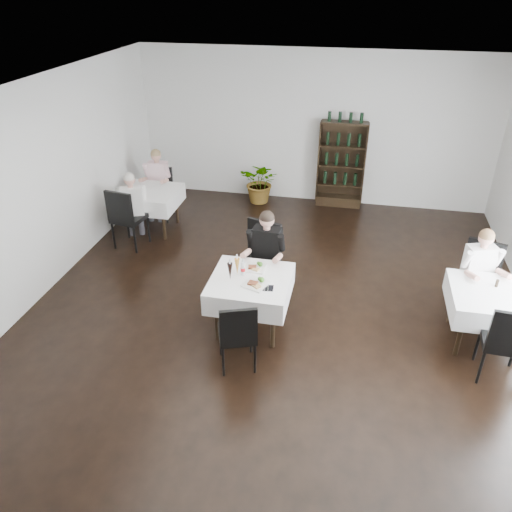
% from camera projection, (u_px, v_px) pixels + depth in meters
% --- Properties ---
extents(room_shell, '(9.00, 9.00, 9.00)m').
position_uv_depth(room_shell, '(274.00, 230.00, 6.02)').
color(room_shell, black).
rests_on(room_shell, ground).
extents(wine_shelf, '(0.90, 0.28, 1.75)m').
position_uv_depth(wine_shelf, '(341.00, 166.00, 9.90)').
color(wine_shelf, black).
rests_on(wine_shelf, ground).
extents(main_table, '(1.03, 1.03, 0.77)m').
position_uv_depth(main_table, '(251.00, 288.00, 6.51)').
color(main_table, black).
rests_on(main_table, ground).
extents(left_table, '(0.98, 0.98, 0.77)m').
position_uv_depth(left_table, '(151.00, 198.00, 9.06)').
color(left_table, black).
rests_on(left_table, ground).
extents(right_table, '(0.98, 0.98, 0.77)m').
position_uv_depth(right_table, '(490.00, 302.00, 6.24)').
color(right_table, black).
rests_on(right_table, ground).
extents(potted_tree, '(0.91, 0.82, 0.88)m').
position_uv_depth(potted_tree, '(261.00, 182.00, 10.24)').
color(potted_tree, '#235C1F').
rests_on(potted_tree, ground).
extents(main_chair_far, '(0.65, 0.66, 1.15)m').
position_uv_depth(main_chair_far, '(260.00, 256.00, 7.18)').
color(main_chair_far, black).
rests_on(main_chair_far, ground).
extents(main_chair_near, '(0.56, 0.56, 0.95)m').
position_uv_depth(main_chair_near, '(238.00, 332.00, 5.84)').
color(main_chair_near, black).
rests_on(main_chair_near, ground).
extents(left_chair_far, '(0.46, 0.46, 0.97)m').
position_uv_depth(left_chair_far, '(160.00, 190.00, 9.59)').
color(left_chair_far, black).
rests_on(left_chair_far, ground).
extents(left_chair_near, '(0.57, 0.58, 1.09)m').
position_uv_depth(left_chair_near, '(125.00, 215.00, 8.44)').
color(left_chair_near, black).
rests_on(left_chair_near, ground).
extents(right_chair_far, '(0.62, 0.63, 1.07)m').
position_uv_depth(right_chair_far, '(479.00, 275.00, 6.81)').
color(right_chair_far, black).
rests_on(right_chair_far, ground).
extents(right_chair_near, '(0.51, 0.52, 1.05)m').
position_uv_depth(right_chair_near, '(507.00, 340.00, 5.64)').
color(right_chair_near, black).
rests_on(right_chair_near, ground).
extents(diner_main, '(0.55, 0.56, 1.41)m').
position_uv_depth(diner_main, '(265.00, 252.00, 6.95)').
color(diner_main, '#45454E').
rests_on(diner_main, ground).
extents(diner_left_far, '(0.51, 0.51, 1.33)m').
position_uv_depth(diner_left_far, '(157.00, 179.00, 9.49)').
color(diner_left_far, '#45454E').
rests_on(diner_left_far, ground).
extents(diner_left_near, '(0.59, 0.62, 1.31)m').
position_uv_depth(diner_left_near, '(133.00, 202.00, 8.58)').
color(diner_left_near, '#45454E').
rests_on(diner_left_near, ground).
extents(diner_right_far, '(0.57, 0.61, 1.35)m').
position_uv_depth(diner_right_far, '(481.00, 270.00, 6.59)').
color(diner_right_far, '#45454E').
rests_on(diner_right_far, ground).
extents(plate_far, '(0.27, 0.27, 0.08)m').
position_uv_depth(plate_far, '(255.00, 267.00, 6.64)').
color(plate_far, white).
rests_on(plate_far, main_table).
extents(plate_near, '(0.37, 0.37, 0.09)m').
position_uv_depth(plate_near, '(256.00, 284.00, 6.30)').
color(plate_near, white).
rests_on(plate_near, main_table).
extents(pilsner_dark, '(0.07, 0.07, 0.30)m').
position_uv_depth(pilsner_dark, '(230.00, 271.00, 6.36)').
color(pilsner_dark, black).
rests_on(pilsner_dark, main_table).
extents(pilsner_lager, '(0.07, 0.07, 0.30)m').
position_uv_depth(pilsner_lager, '(237.00, 266.00, 6.46)').
color(pilsner_lager, gold).
rests_on(pilsner_lager, main_table).
extents(coke_bottle, '(0.06, 0.06, 0.24)m').
position_uv_depth(coke_bottle, '(243.00, 268.00, 6.47)').
color(coke_bottle, silver).
rests_on(coke_bottle, main_table).
extents(napkin_cutlery, '(0.18, 0.19, 0.02)m').
position_uv_depth(napkin_cutlery, '(266.00, 288.00, 6.24)').
color(napkin_cutlery, black).
rests_on(napkin_cutlery, main_table).
extents(pepper_mill, '(0.04, 0.04, 0.10)m').
position_uv_depth(pepper_mill, '(497.00, 283.00, 6.25)').
color(pepper_mill, black).
rests_on(pepper_mill, right_table).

